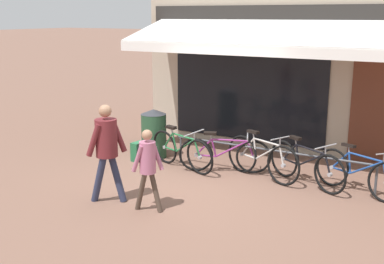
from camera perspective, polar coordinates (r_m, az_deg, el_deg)
name	(u,v)px	position (r m, az deg, el deg)	size (l,w,h in m)	color
ground_plane	(188,186)	(8.74, -0.49, -6.41)	(160.00, 160.00, 0.00)	brown
shop_front	(302,18)	(12.20, 12.96, 13.06)	(6.79, 4.69, 5.89)	tan
bike_rack_rail	(269,153)	(9.13, 9.09, -2.51)	(3.96, 0.04, 0.57)	#47494F
bicycle_green	(181,151)	(9.56, -1.27, -2.22)	(1.70, 0.72, 0.86)	black
bicycle_purple	(224,155)	(9.36, 3.84, -2.68)	(1.70, 0.78, 0.83)	black
bicycle_silver	(262,158)	(9.11, 8.28, -3.08)	(1.67, 0.67, 0.88)	black
bicycle_black	(306,165)	(8.91, 13.30, -3.79)	(1.65, 0.89, 0.85)	black
bicycle_blue	(358,173)	(8.76, 19.09, -4.60)	(1.66, 0.75, 0.84)	black
pedestrian_adult	(107,143)	(7.87, -10.09, -1.35)	(0.56, 0.59, 1.64)	#282D47
pedestrian_child	(146,160)	(7.47, -5.45, -3.31)	(0.51, 0.35, 1.32)	#47382D
litter_bin	(154,133)	(10.38, -4.54, -0.14)	(0.55, 0.55, 1.05)	#23472D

